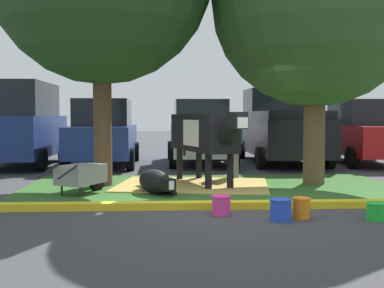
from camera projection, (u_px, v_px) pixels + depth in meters
The scene contains 18 objects.
ground_plane at pixel (229, 206), 8.42m from camera, with size 80.00×80.00×0.00m, color #38383D.
grass_island at pixel (211, 188), 10.52m from camera, with size 7.89×4.34×0.02m, color #2D5B23.
curb_yellow at pixel (224, 205), 8.20m from camera, with size 9.09×0.24×0.12m, color yellow.
hay_bedding at pixel (193, 185), 10.80m from camera, with size 3.20×2.40×0.04m, color tan.
shade_tree_right at pixel (316, 2), 10.82m from camera, with size 4.58×4.58×6.30m.
cow_holstein at pixel (205, 133), 10.85m from camera, with size 1.40×3.05×1.60m.
calf_lying at pixel (156, 182), 9.71m from camera, with size 0.90×1.31×0.48m.
person_handler at pixel (233, 143), 12.04m from camera, with size 0.41×0.40×1.60m.
wheelbarrow at pixel (82, 175), 9.62m from camera, with size 1.13×1.54×0.63m.
bucket_pink at pixel (221, 205), 7.68m from camera, with size 0.31×0.31×0.30m.
bucket_blue at pixel (281, 209), 7.27m from camera, with size 0.33×0.33×0.32m.
bucket_orange at pixel (301, 207), 7.42m from camera, with size 0.28×0.28×0.32m.
bucket_green at pixel (377, 211), 7.28m from camera, with size 0.33×0.33×0.26m.
suv_black at pixel (21, 124), 15.03m from camera, with size 2.15×4.62×2.52m.
sedan_blue at pixel (103, 133), 15.21m from camera, with size 2.05×4.41×2.02m.
hatchback_white at pixel (200, 133), 15.85m from camera, with size 2.05×4.41×2.02m.
pickup_truck_black at pixel (280, 128), 16.06m from camera, with size 2.25×5.42×2.42m.
sedan_red at pixel (363, 133), 15.80m from camera, with size 2.05×4.41×2.02m.
Camera 1 is at (-1.08, -8.30, 1.54)m, focal length 46.64 mm.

